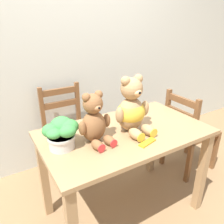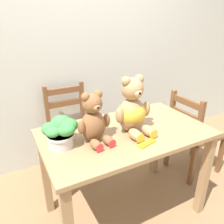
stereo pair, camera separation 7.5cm
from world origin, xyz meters
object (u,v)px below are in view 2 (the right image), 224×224
Objects in this scene: potted_plant at (61,131)px; chocolate_bar at (147,144)px; teddy_bear_right at (132,110)px; wooden_chair_side at (193,134)px; wooden_chair_behind at (71,130)px; teddy_bear_left at (94,121)px.

potted_plant is 1.65× the size of chocolate_bar.
chocolate_bar is at bearing 82.63° from teddy_bear_right.
wooden_chair_side is at bearing 4.67° from potted_plant.
wooden_chair_side is 2.15× the size of teddy_bear_right.
chocolate_bar is at bearing -27.22° from potted_plant.
teddy_bear_left is at bearing 85.15° from wooden_chair_behind.
wooden_chair_side is 3.87× the size of potted_plant.
teddy_bear_left is (-1.16, -0.15, 0.47)m from wooden_chair_side.
wooden_chair_behind is 0.94m from teddy_bear_right.
chocolate_bar is at bearing 102.06° from wooden_chair_behind.
potted_plant is (-0.21, 0.04, -0.04)m from teddy_bear_left.
wooden_chair_side is 1.00m from teddy_bear_right.
wooden_chair_behind is at bearing 69.64° from potted_plant.
wooden_chair_behind is 4.06× the size of potted_plant.
teddy_bear_left reaches higher than potted_plant.
chocolate_bar is (-0.02, -0.21, -0.16)m from teddy_bear_right.
potted_plant is at bearing -17.73° from teddy_bear_left.
wooden_chair_behind is 2.71× the size of teddy_bear_left.
teddy_bear_right reaches higher than potted_plant.
teddy_bear_left is 0.22m from potted_plant.
wooden_chair_behind is 1.06m from chocolate_bar.
teddy_bear_right is (0.30, 0.00, 0.02)m from teddy_bear_left.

